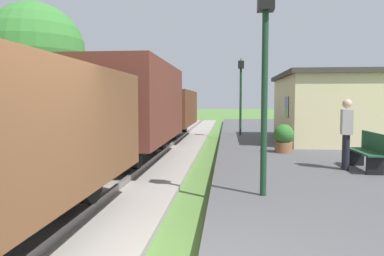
{
  "coord_description": "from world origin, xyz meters",
  "views": [
    {
      "loc": [
        0.5,
        -3.25,
        1.93
      ],
      "look_at": [
        -0.58,
        7.92,
        1.07
      ],
      "focal_mm": 34.02,
      "sensor_mm": 36.0,
      "label": 1
    }
  ],
  "objects_px": {
    "bench_near_hut": "(368,151)",
    "potted_planter": "(284,138)",
    "station_hut": "(322,107)",
    "lamp_post_near": "(265,49)",
    "lamp_post_far": "(241,82)",
    "tree_trackside_far": "(35,53)",
    "person_waiting": "(346,131)",
    "freight_train": "(128,115)"
  },
  "relations": [
    {
      "from": "tree_trackside_far",
      "to": "station_hut",
      "type": "bearing_deg",
      "value": 8.95
    },
    {
      "from": "person_waiting",
      "to": "lamp_post_far",
      "type": "distance_m",
      "value": 9.06
    },
    {
      "from": "freight_train",
      "to": "station_hut",
      "type": "distance_m",
      "value": 8.45
    },
    {
      "from": "bench_near_hut",
      "to": "tree_trackside_far",
      "type": "xyz_separation_m",
      "value": [
        -10.87,
        4.62,
        3.05
      ]
    },
    {
      "from": "bench_near_hut",
      "to": "tree_trackside_far",
      "type": "height_order",
      "value": "tree_trackside_far"
    },
    {
      "from": "lamp_post_near",
      "to": "lamp_post_far",
      "type": "height_order",
      "value": "same"
    },
    {
      "from": "station_hut",
      "to": "potted_planter",
      "type": "xyz_separation_m",
      "value": [
        -2.08,
        -3.57,
        -0.93
      ]
    },
    {
      "from": "person_waiting",
      "to": "potted_planter",
      "type": "height_order",
      "value": "person_waiting"
    },
    {
      "from": "freight_train",
      "to": "person_waiting",
      "type": "xyz_separation_m",
      "value": [
        5.77,
        -1.37,
        -0.32
      ]
    },
    {
      "from": "potted_planter",
      "to": "tree_trackside_far",
      "type": "bearing_deg",
      "value": 169.14
    },
    {
      "from": "bench_near_hut",
      "to": "person_waiting",
      "type": "distance_m",
      "value": 0.7
    },
    {
      "from": "lamp_post_near",
      "to": "tree_trackside_far",
      "type": "xyz_separation_m",
      "value": [
        -8.12,
        7.25,
        0.97
      ]
    },
    {
      "from": "person_waiting",
      "to": "lamp_post_far",
      "type": "xyz_separation_m",
      "value": [
        -2.23,
        8.63,
        1.62
      ]
    },
    {
      "from": "bench_near_hut",
      "to": "person_waiting",
      "type": "relative_size",
      "value": 0.88
    },
    {
      "from": "station_hut",
      "to": "person_waiting",
      "type": "xyz_separation_m",
      "value": [
        -1.03,
        -6.39,
        -0.47
      ]
    },
    {
      "from": "lamp_post_near",
      "to": "lamp_post_far",
      "type": "bearing_deg",
      "value": 90.0
    },
    {
      "from": "lamp_post_near",
      "to": "tree_trackside_far",
      "type": "bearing_deg",
      "value": 138.24
    },
    {
      "from": "bench_near_hut",
      "to": "lamp_post_far",
      "type": "distance_m",
      "value": 9.32
    },
    {
      "from": "station_hut",
      "to": "potted_planter",
      "type": "height_order",
      "value": "station_hut"
    },
    {
      "from": "potted_planter",
      "to": "lamp_post_near",
      "type": "bearing_deg",
      "value": -102.17
    },
    {
      "from": "freight_train",
      "to": "lamp_post_far",
      "type": "relative_size",
      "value": 5.24
    },
    {
      "from": "bench_near_hut",
      "to": "potted_planter",
      "type": "bearing_deg",
      "value": 118.99
    },
    {
      "from": "station_hut",
      "to": "tree_trackside_far",
      "type": "relative_size",
      "value": 1.02
    },
    {
      "from": "freight_train",
      "to": "tree_trackside_far",
      "type": "relative_size",
      "value": 3.4
    },
    {
      "from": "potted_planter",
      "to": "tree_trackside_far",
      "type": "xyz_separation_m",
      "value": [
        -9.29,
        1.78,
        3.05
      ]
    },
    {
      "from": "bench_near_hut",
      "to": "lamp_post_far",
      "type": "relative_size",
      "value": 0.41
    },
    {
      "from": "station_hut",
      "to": "lamp_post_near",
      "type": "distance_m",
      "value": 9.68
    },
    {
      "from": "station_hut",
      "to": "person_waiting",
      "type": "relative_size",
      "value": 3.39
    },
    {
      "from": "bench_near_hut",
      "to": "potted_planter",
      "type": "xyz_separation_m",
      "value": [
        -1.57,
        2.84,
        0.0
      ]
    },
    {
      "from": "bench_near_hut",
      "to": "potted_planter",
      "type": "height_order",
      "value": "potted_planter"
    },
    {
      "from": "bench_near_hut",
      "to": "tree_trackside_far",
      "type": "distance_m",
      "value": 12.2
    },
    {
      "from": "station_hut",
      "to": "lamp_post_far",
      "type": "distance_m",
      "value": 4.12
    },
    {
      "from": "person_waiting",
      "to": "station_hut",
      "type": "bearing_deg",
      "value": -90.5
    },
    {
      "from": "lamp_post_far",
      "to": "tree_trackside_far",
      "type": "height_order",
      "value": "tree_trackside_far"
    },
    {
      "from": "station_hut",
      "to": "person_waiting",
      "type": "distance_m",
      "value": 6.49
    },
    {
      "from": "station_hut",
      "to": "lamp_post_near",
      "type": "xyz_separation_m",
      "value": [
        -3.26,
        -9.04,
        1.15
      ]
    },
    {
      "from": "bench_near_hut",
      "to": "freight_train",
      "type": "bearing_deg",
      "value": 167.54
    },
    {
      "from": "station_hut",
      "to": "lamp_post_far",
      "type": "height_order",
      "value": "lamp_post_far"
    },
    {
      "from": "station_hut",
      "to": "lamp_post_far",
      "type": "relative_size",
      "value": 1.57
    },
    {
      "from": "lamp_post_far",
      "to": "tree_trackside_far",
      "type": "xyz_separation_m",
      "value": [
        -8.12,
        -4.04,
        0.97
      ]
    },
    {
      "from": "potted_planter",
      "to": "freight_train",
      "type": "bearing_deg",
      "value": -162.95
    },
    {
      "from": "bench_near_hut",
      "to": "person_waiting",
      "type": "xyz_separation_m",
      "value": [
        -0.52,
        0.03,
        0.46
      ]
    }
  ]
}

